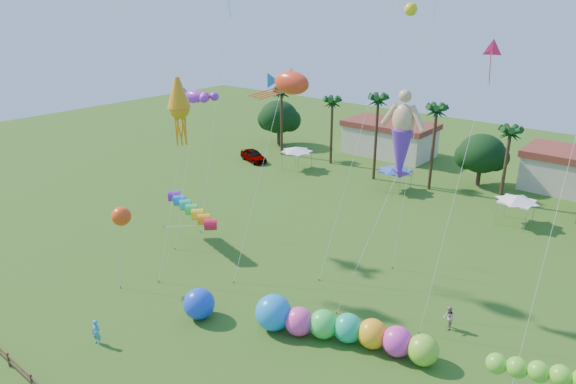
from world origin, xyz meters
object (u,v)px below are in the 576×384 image
Objects in this scene: blue_ball at (199,304)px; caterpillar_inflatable at (336,327)px; car_a at (253,155)px; spectator_a at (96,332)px; spectator_b at (448,318)px.

caterpillar_inflatable is at bearing 23.63° from blue_ball.
car_a is 41.35m from spectator_a.
caterpillar_inflatable is at bearing -70.05° from spectator_b.
caterpillar_inflatable is 9.81m from blue_ball.
car_a is at bearing 101.36° from spectator_a.
spectator_b is at bearing 35.01° from blue_ball.
car_a is 2.83× the size of spectator_b.
caterpillar_inflatable reaches higher than spectator_a.
spectator_b is 0.14× the size of caterpillar_inflatable.
spectator_b is at bearing -100.86° from car_a.
car_a is 2.21× the size of blue_ball.
caterpillar_inflatable is 5.42× the size of blue_ball.
blue_ball reaches higher than spectator_a.
car_a is at bearing 121.64° from caterpillar_inflatable.
caterpillar_inflatable is (11.87, 10.20, 0.17)m from spectator_a.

